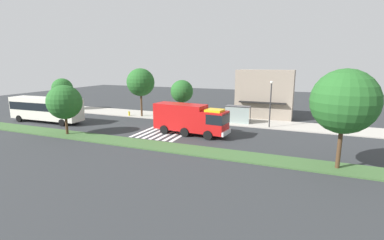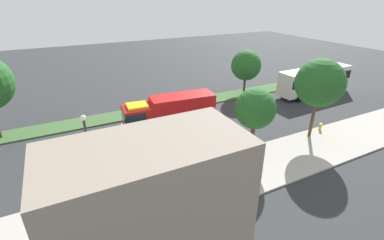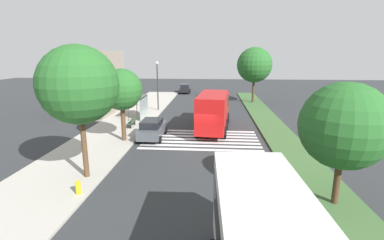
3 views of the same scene
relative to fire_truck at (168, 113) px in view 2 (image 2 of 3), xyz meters
name	(u,v)px [view 2 (image 2 of 3)]	position (x,y,z in m)	size (l,w,h in m)	color
ground_plane	(209,127)	(-4.24, 1.11, -2.06)	(120.00, 120.00, 0.00)	#2D3033
sidewalk	(259,166)	(-4.24, 9.50, -1.99)	(60.00, 5.67, 0.14)	#ADA89E
median_strip	(182,104)	(-4.24, -5.95, -1.99)	(60.00, 3.00, 0.14)	#3D6033
crosswalk	(204,128)	(-3.65, 1.11, -2.05)	(5.85, 10.00, 0.01)	silver
fire_truck	(168,113)	(0.00, 0.00, 0.00)	(9.67, 3.44, 3.73)	#B71414
parked_car_west	(227,138)	(-3.59, 5.46, -1.17)	(4.37, 2.08, 1.72)	#474C51
transit_bus	(315,79)	(-22.75, -1.39, 0.12)	(11.95, 3.15, 3.67)	silver
bus_stop_shelter	(163,165)	(3.77, 8.32, -0.17)	(3.50, 1.40, 2.46)	#4C4C51
bench_near_shelter	(211,166)	(-0.23, 8.29, -1.47)	(1.60, 0.50, 0.90)	#2D472D
street_lamp	(89,151)	(8.44, 7.26, 1.76)	(0.36, 0.36, 6.23)	#2D2D30
storefront_building	(152,215)	(6.66, 14.50, 1.76)	(8.69, 5.15, 7.65)	gray
sidewalk_tree_west	(320,83)	(-12.01, 7.66, 3.59)	(4.46, 4.46, 7.75)	#513823
sidewalk_tree_center	(255,109)	(-4.73, 7.66, 2.40)	(3.43, 3.43, 6.06)	#513823
median_tree_far_west	(246,65)	(-14.06, -5.95, 2.02)	(4.11, 4.11, 6.00)	#47301E
fire_hydrant	(320,127)	(-14.13, 7.16, -1.57)	(0.28, 0.28, 0.70)	gold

